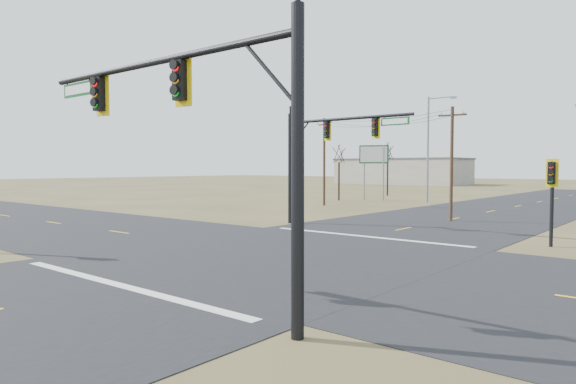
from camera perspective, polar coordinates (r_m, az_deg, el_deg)
The scene contains 15 objects.
ground at distance 22.30m, azimuth -1.51°, elevation -7.02°, with size 320.00×320.00×0.00m, color brown.
road_ew at distance 22.30m, azimuth -1.51°, elevation -7.00°, with size 160.00×14.00×0.02m, color black.
road_ns at distance 22.30m, azimuth -1.51°, elevation -6.99°, with size 14.00×160.00×0.02m, color black.
stop_bar_near at distance 17.47m, azimuth -18.17°, elevation -9.81°, with size 12.00×0.40×0.01m, color silver.
stop_bar_far at distance 28.31m, azimuth 8.56°, elevation -4.90°, with size 12.00×0.40×0.01m, color silver.
mast_arm_near at distance 13.83m, azimuth -10.97°, elevation 9.06°, with size 10.60×0.49×7.32m.
mast_arm_far at distance 32.89m, azimuth 4.18°, elevation 5.42°, with size 9.11×0.48×7.38m.
pedestal_signal_ne at distance 27.20m, azimuth 27.25°, elevation 1.01°, with size 0.59×0.51×4.22m.
utility_pole_near at distance 37.71m, azimuth 17.72°, elevation 3.29°, with size 1.96×0.32×8.02m.
utility_pole_far at distance 50.97m, azimuth 4.04°, elevation 3.57°, with size 1.99×0.93×8.62m.
highway_sign at distance 60.19m, azimuth 9.52°, elevation 3.37°, with size 3.10×1.49×6.34m.
streetlight_c at distance 56.43m, azimuth 15.51°, elevation 5.22°, with size 3.13×0.38×11.22m.
bare_tree_a at distance 58.94m, azimuth 5.69°, elevation 4.33°, with size 2.87×2.87×6.83m.
bare_tree_b at distance 69.54m, azimuth 11.02°, elevation 4.58°, with size 3.24×3.24×7.57m.
warehouse_left at distance 119.66m, azimuth 12.57°, elevation 2.21°, with size 28.00×14.00×5.50m, color #A8A595.
Camera 1 is at (14.47, -16.55, 3.79)m, focal length 32.00 mm.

